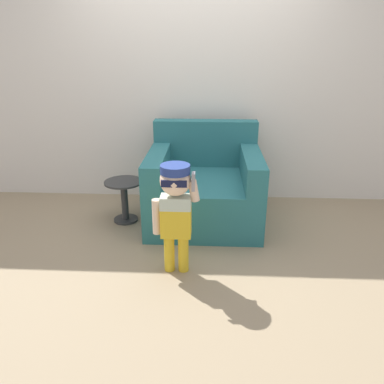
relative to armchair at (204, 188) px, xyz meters
name	(u,v)px	position (x,y,z in m)	size (l,w,h in m)	color
ground_plane	(190,220)	(-0.14, -0.05, -0.33)	(10.00, 10.00, 0.00)	#998466
wall_back	(193,81)	(-0.14, 0.63, 0.97)	(10.00, 0.05, 2.60)	silver
armchair	(204,188)	(0.00, 0.00, 0.00)	(1.07, 1.04, 0.93)	#286B70
person_child	(175,202)	(-0.20, -0.95, 0.25)	(0.35, 0.27, 0.87)	gold
side_table	(124,197)	(-0.79, -0.09, -0.07)	(0.37, 0.37, 0.42)	#333333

